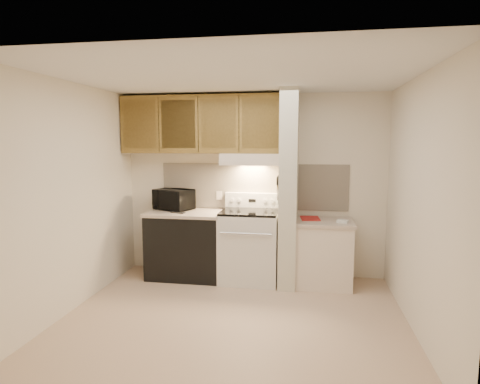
# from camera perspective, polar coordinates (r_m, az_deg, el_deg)

# --- Properties ---
(floor) EXTENTS (3.60, 3.60, 0.00)m
(floor) POSITION_cam_1_polar(r_m,az_deg,el_deg) (4.48, -0.83, -17.28)
(floor) COLOR #CCAC8F
(floor) RESTS_ON ground
(ceiling) EXTENTS (3.60, 3.60, 0.00)m
(ceiling) POSITION_cam_1_polar(r_m,az_deg,el_deg) (4.13, -0.90, 16.15)
(ceiling) COLOR white
(ceiling) RESTS_ON wall_back
(wall_back) EXTENTS (3.60, 2.50, 0.02)m
(wall_back) POSITION_cam_1_polar(r_m,az_deg,el_deg) (5.59, 1.89, 0.96)
(wall_back) COLOR #F0E4CB
(wall_back) RESTS_ON floor
(wall_left) EXTENTS (0.02, 3.00, 2.50)m
(wall_left) POSITION_cam_1_polar(r_m,az_deg,el_deg) (4.78, -22.59, -0.65)
(wall_left) COLOR #F0E4CB
(wall_left) RESTS_ON floor
(wall_right) EXTENTS (0.02, 3.00, 2.50)m
(wall_right) POSITION_cam_1_polar(r_m,az_deg,el_deg) (4.20, 24.10, -1.76)
(wall_right) COLOR #F0E4CB
(wall_right) RESTS_ON floor
(backsplash) EXTENTS (2.60, 0.02, 0.63)m
(backsplash) POSITION_cam_1_polar(r_m,az_deg,el_deg) (5.58, 1.87, 0.79)
(backsplash) COLOR #F6E3C8
(backsplash) RESTS_ON wall_back
(range_body) EXTENTS (0.76, 0.65, 0.92)m
(range_body) POSITION_cam_1_polar(r_m,az_deg,el_deg) (5.40, 1.37, -7.79)
(range_body) COLOR silver
(range_body) RESTS_ON floor
(oven_window) EXTENTS (0.50, 0.01, 0.30)m
(oven_window) POSITION_cam_1_polar(r_m,az_deg,el_deg) (5.09, 0.86, -8.27)
(oven_window) COLOR black
(oven_window) RESTS_ON range_body
(oven_handle) EXTENTS (0.65, 0.02, 0.02)m
(oven_handle) POSITION_cam_1_polar(r_m,az_deg,el_deg) (5.00, 0.80, -5.95)
(oven_handle) COLOR silver
(oven_handle) RESTS_ON range_body
(cooktop) EXTENTS (0.74, 0.64, 0.03)m
(cooktop) POSITION_cam_1_polar(r_m,az_deg,el_deg) (5.30, 1.38, -2.83)
(cooktop) COLOR black
(cooktop) RESTS_ON range_body
(range_backguard) EXTENTS (0.76, 0.08, 0.20)m
(range_backguard) POSITION_cam_1_polar(r_m,az_deg,el_deg) (5.56, 1.80, -1.15)
(range_backguard) COLOR silver
(range_backguard) RESTS_ON range_body
(range_display) EXTENTS (0.10, 0.01, 0.04)m
(range_display) POSITION_cam_1_polar(r_m,az_deg,el_deg) (5.52, 1.74, -1.22)
(range_display) COLOR black
(range_display) RESTS_ON range_backguard
(range_knob_left_outer) EXTENTS (0.05, 0.02, 0.05)m
(range_knob_left_outer) POSITION_cam_1_polar(r_m,az_deg,el_deg) (5.56, -1.12, -1.15)
(range_knob_left_outer) COLOR silver
(range_knob_left_outer) RESTS_ON range_backguard
(range_knob_left_inner) EXTENTS (0.05, 0.02, 0.05)m
(range_knob_left_inner) POSITION_cam_1_polar(r_m,az_deg,el_deg) (5.54, -0.11, -1.18)
(range_knob_left_inner) COLOR silver
(range_knob_left_inner) RESTS_ON range_backguard
(range_knob_right_inner) EXTENTS (0.05, 0.02, 0.05)m
(range_knob_right_inner) POSITION_cam_1_polar(r_m,az_deg,el_deg) (5.50, 3.60, -1.26)
(range_knob_right_inner) COLOR silver
(range_knob_right_inner) RESTS_ON range_backguard
(range_knob_right_outer) EXTENTS (0.05, 0.02, 0.05)m
(range_knob_right_outer) POSITION_cam_1_polar(r_m,az_deg,el_deg) (5.49, 4.64, -1.29)
(range_knob_right_outer) COLOR silver
(range_knob_right_outer) RESTS_ON range_backguard
(dishwasher_front) EXTENTS (1.00, 0.63, 0.87)m
(dishwasher_front) POSITION_cam_1_polar(r_m,az_deg,el_deg) (5.61, -7.64, -7.56)
(dishwasher_front) COLOR black
(dishwasher_front) RESTS_ON floor
(left_countertop) EXTENTS (1.04, 0.67, 0.04)m
(left_countertop) POSITION_cam_1_polar(r_m,az_deg,el_deg) (5.51, -7.72, -2.98)
(left_countertop) COLOR #C3AF9C
(left_countertop) RESTS_ON dishwasher_front
(spoon_rest) EXTENTS (0.21, 0.13, 0.01)m
(spoon_rest) POSITION_cam_1_polar(r_m,az_deg,el_deg) (5.41, -8.81, -2.89)
(spoon_rest) COLOR black
(spoon_rest) RESTS_ON left_countertop
(teal_jar) EXTENTS (0.12, 0.12, 0.10)m
(teal_jar) POSITION_cam_1_polar(r_m,az_deg,el_deg) (5.81, -10.39, -1.78)
(teal_jar) COLOR #22686D
(teal_jar) RESTS_ON left_countertop
(outlet) EXTENTS (0.08, 0.01, 0.12)m
(outlet) POSITION_cam_1_polar(r_m,az_deg,el_deg) (5.67, -2.96, -0.49)
(outlet) COLOR beige
(outlet) RESTS_ON backsplash
(microwave) EXTENTS (0.61, 0.52, 0.28)m
(microwave) POSITION_cam_1_polar(r_m,az_deg,el_deg) (5.68, -9.45, -1.05)
(microwave) COLOR black
(microwave) RESTS_ON left_countertop
(partition_pillar) EXTENTS (0.22, 0.70, 2.50)m
(partition_pillar) POSITION_cam_1_polar(r_m,az_deg,el_deg) (5.20, 6.95, 0.44)
(partition_pillar) COLOR beige
(partition_pillar) RESTS_ON floor
(pillar_trim) EXTENTS (0.01, 0.70, 0.04)m
(pillar_trim) POSITION_cam_1_polar(r_m,az_deg,el_deg) (5.20, 5.69, 1.01)
(pillar_trim) COLOR olive
(pillar_trim) RESTS_ON partition_pillar
(knife_strip) EXTENTS (0.02, 0.42, 0.04)m
(knife_strip) POSITION_cam_1_polar(r_m,az_deg,el_deg) (5.15, 5.59, 1.18)
(knife_strip) COLOR black
(knife_strip) RESTS_ON partition_pillar
(knife_blade_a) EXTENTS (0.01, 0.03, 0.16)m
(knife_blade_a) POSITION_cam_1_polar(r_m,az_deg,el_deg) (5.00, 5.30, -0.16)
(knife_blade_a) COLOR silver
(knife_blade_a) RESTS_ON knife_strip
(knife_handle_a) EXTENTS (0.02, 0.02, 0.10)m
(knife_handle_a) POSITION_cam_1_polar(r_m,az_deg,el_deg) (4.98, 5.32, 1.55)
(knife_handle_a) COLOR black
(knife_handle_a) RESTS_ON knife_strip
(knife_blade_b) EXTENTS (0.01, 0.04, 0.18)m
(knife_blade_b) POSITION_cam_1_polar(r_m,az_deg,el_deg) (5.08, 5.37, -0.15)
(knife_blade_b) COLOR silver
(knife_blade_b) RESTS_ON knife_strip
(knife_handle_b) EXTENTS (0.02, 0.02, 0.10)m
(knife_handle_b) POSITION_cam_1_polar(r_m,az_deg,el_deg) (5.07, 5.40, 1.65)
(knife_handle_b) COLOR black
(knife_handle_b) RESTS_ON knife_strip
(knife_blade_c) EXTENTS (0.01, 0.04, 0.20)m
(knife_blade_c) POSITION_cam_1_polar(r_m,az_deg,el_deg) (5.17, 5.44, -0.14)
(knife_blade_c) COLOR silver
(knife_blade_c) RESTS_ON knife_strip
(knife_handle_c) EXTENTS (0.02, 0.02, 0.10)m
(knife_handle_c) POSITION_cam_1_polar(r_m,az_deg,el_deg) (5.15, 5.46, 1.73)
(knife_handle_c) COLOR black
(knife_handle_c) RESTS_ON knife_strip
(knife_blade_d) EXTENTS (0.01, 0.04, 0.16)m
(knife_blade_d) POSITION_cam_1_polar(r_m,az_deg,el_deg) (5.24, 5.49, 0.17)
(knife_blade_d) COLOR silver
(knife_blade_d) RESTS_ON knife_strip
(knife_handle_d) EXTENTS (0.02, 0.02, 0.10)m
(knife_handle_d) POSITION_cam_1_polar(r_m,az_deg,el_deg) (5.23, 5.52, 1.82)
(knife_handle_d) COLOR black
(knife_handle_d) RESTS_ON knife_strip
(knife_blade_e) EXTENTS (0.01, 0.04, 0.18)m
(knife_blade_e) POSITION_cam_1_polar(r_m,az_deg,el_deg) (5.33, 5.56, 0.19)
(knife_blade_e) COLOR silver
(knife_blade_e) RESTS_ON knife_strip
(knife_handle_e) EXTENTS (0.02, 0.02, 0.10)m
(knife_handle_e) POSITION_cam_1_polar(r_m,az_deg,el_deg) (5.31, 5.59, 1.90)
(knife_handle_e) COLOR black
(knife_handle_e) RESTS_ON knife_strip
(oven_mitt) EXTENTS (0.03, 0.11, 0.25)m
(oven_mitt) POSITION_cam_1_polar(r_m,az_deg,el_deg) (5.39, 5.62, -0.36)
(oven_mitt) COLOR slate
(oven_mitt) RESTS_ON partition_pillar
(right_cab_base) EXTENTS (0.70, 0.60, 0.81)m
(right_cab_base) POSITION_cam_1_polar(r_m,az_deg,el_deg) (5.37, 11.78, -8.65)
(right_cab_base) COLOR beige
(right_cab_base) RESTS_ON floor
(right_countertop) EXTENTS (0.74, 0.64, 0.04)m
(right_countertop) POSITION_cam_1_polar(r_m,az_deg,el_deg) (5.27, 11.90, -4.20)
(right_countertop) COLOR #C3AF9C
(right_countertop) RESTS_ON right_cab_base
(red_folder) EXTENTS (0.27, 0.35, 0.01)m
(red_folder) POSITION_cam_1_polar(r_m,az_deg,el_deg) (5.35, 9.94, -3.71)
(red_folder) COLOR #B0231F
(red_folder) RESTS_ON right_countertop
(white_box) EXTENTS (0.15, 0.13, 0.04)m
(white_box) POSITION_cam_1_polar(r_m,az_deg,el_deg) (5.18, 14.39, -4.05)
(white_box) COLOR white
(white_box) RESTS_ON right_countertop
(range_hood) EXTENTS (0.78, 0.44, 0.15)m
(range_hood) POSITION_cam_1_polar(r_m,az_deg,el_deg) (5.35, 1.59, 4.70)
(range_hood) COLOR beige
(range_hood) RESTS_ON upper_cabinets
(hood_lip) EXTENTS (0.78, 0.04, 0.06)m
(hood_lip) POSITION_cam_1_polar(r_m,az_deg,el_deg) (5.14, 1.27, 4.10)
(hood_lip) COLOR beige
(hood_lip) RESTS_ON range_hood
(upper_cabinets) EXTENTS (2.18, 0.33, 0.77)m
(upper_cabinets) POSITION_cam_1_polar(r_m,az_deg,el_deg) (5.53, -5.52, 9.52)
(upper_cabinets) COLOR olive
(upper_cabinets) RESTS_ON wall_back
(cab_door_a) EXTENTS (0.46, 0.01, 0.63)m
(cab_door_a) POSITION_cam_1_polar(r_m,az_deg,el_deg) (5.65, -14.10, 9.29)
(cab_door_a) COLOR olive
(cab_door_a) RESTS_ON upper_cabinets
(cab_gap_a) EXTENTS (0.01, 0.01, 0.73)m
(cab_gap_a) POSITION_cam_1_polar(r_m,az_deg,el_deg) (5.54, -11.49, 9.41)
(cab_gap_a) COLOR black
(cab_gap_a) RESTS_ON upper_cabinets
(cab_door_b) EXTENTS (0.46, 0.01, 0.63)m
(cab_door_b) POSITION_cam_1_polar(r_m,az_deg,el_deg) (5.45, -8.77, 9.51)
(cab_door_b) COLOR olive
(cab_door_b) RESTS_ON upper_cabinets
(cab_gap_b) EXTENTS (0.01, 0.01, 0.73)m
(cab_gap_b) POSITION_cam_1_polar(r_m,az_deg,el_deg) (5.37, -5.97, 9.59)
(cab_gap_b) COLOR black
(cab_gap_b) RESTS_ON upper_cabinets
(cab_door_c) EXTENTS (0.46, 0.01, 0.63)m
(cab_door_c) POSITION_cam_1_polar(r_m,az_deg,el_deg) (5.31, -3.09, 9.64)
(cab_door_c) COLOR olive
(cab_door_c) RESTS_ON upper_cabinets
(cab_gap_c) EXTENTS (0.01, 0.01, 0.73)m
(cab_gap_c) POSITION_cam_1_polar(r_m,az_deg,el_deg) (5.26, -0.15, 9.68)
(cab_gap_c) COLOR black
(cab_gap_c) RESTS_ON upper_cabinets
(cab_door_d) EXTENTS (0.46, 0.01, 0.63)m
(cab_door_d) POSITION_cam_1_polar(r_m,az_deg,el_deg) (5.22, 2.84, 9.69)
(cab_door_d) COLOR olive
(cab_door_d) RESTS_ON upper_cabinets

